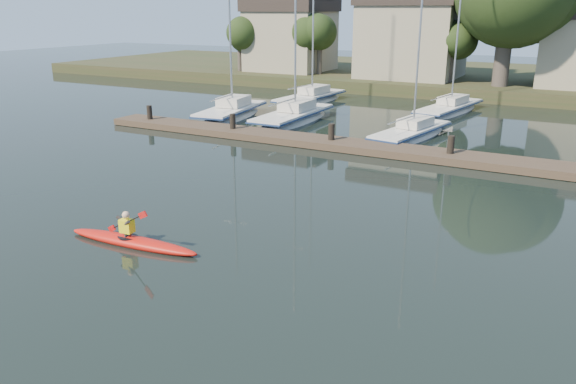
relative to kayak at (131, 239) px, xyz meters
The scene contains 9 objects.
ground 3.18m from the kayak, ahead, with size 160.00×160.00×0.00m, color black.
kayak is the anchor object (origin of this frame).
dock 14.67m from the kayak, 77.55° to the left, with size 34.00×2.00×1.80m.
sailboat_0 20.81m from the kayak, 115.43° to the left, with size 3.39×8.39×12.93m.
sailboat_1 19.88m from the kayak, 103.50° to the left, with size 2.30×9.12×14.90m.
sailboat_2 18.58m from the kayak, 80.18° to the left, with size 3.23×8.17×13.19m.
sailboat_5 27.56m from the kayak, 104.73° to the left, with size 2.83×9.27×15.12m.
sailboat_6 27.34m from the kayak, 83.22° to the left, with size 3.46×9.47×14.75m.
shore 41.01m from the kayak, 83.29° to the left, with size 90.00×25.25×12.75m.
Camera 1 is at (8.26, -11.78, 6.72)m, focal length 35.00 mm.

